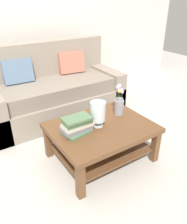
% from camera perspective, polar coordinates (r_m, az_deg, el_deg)
% --- Properties ---
extents(ground_plane, '(10.00, 10.00, 0.00)m').
position_cam_1_polar(ground_plane, '(2.89, -3.11, -7.51)').
color(ground_plane, '#B7B2A8').
extents(back_wall, '(6.40, 0.12, 2.70)m').
position_cam_1_polar(back_wall, '(3.91, -16.99, 21.87)').
color(back_wall, beige).
rests_on(back_wall, ground).
extents(couch, '(1.97, 0.90, 1.06)m').
position_cam_1_polar(couch, '(3.45, -10.01, 5.03)').
color(couch, gray).
rests_on(couch, ground).
extents(coffee_table, '(1.06, 0.83, 0.42)m').
position_cam_1_polar(coffee_table, '(2.46, 1.98, -5.72)').
color(coffee_table, brown).
rests_on(coffee_table, ground).
extents(book_stack_main, '(0.32, 0.24, 0.17)m').
position_cam_1_polar(book_stack_main, '(2.25, -4.20, -3.36)').
color(book_stack_main, '#51704C').
rests_on(book_stack_main, coffee_table).
extents(glass_hurricane_vase, '(0.16, 0.16, 0.27)m').
position_cam_1_polar(glass_hurricane_vase, '(2.33, 1.17, 0.00)').
color(glass_hurricane_vase, silver).
rests_on(glass_hurricane_vase, coffee_table).
extents(flower_pitcher, '(0.11, 0.11, 0.36)m').
position_cam_1_polar(flower_pitcher, '(2.59, 6.50, 2.37)').
color(flower_pitcher, gray).
rests_on(flower_pitcher, coffee_table).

